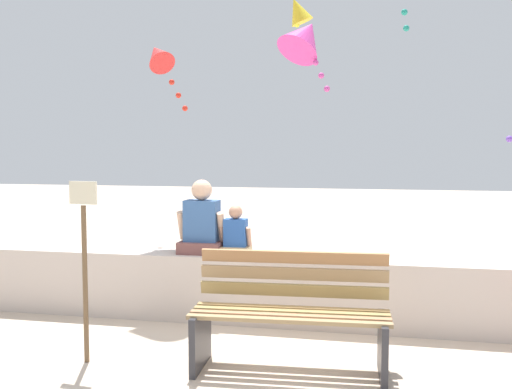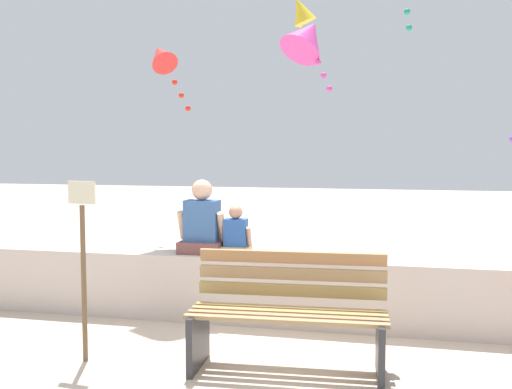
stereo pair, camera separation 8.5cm
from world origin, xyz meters
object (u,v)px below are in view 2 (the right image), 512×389
at_px(park_bench, 288,316).
at_px(person_adult, 202,224).
at_px(person_child, 236,235).
at_px(kite_yellow, 301,11).
at_px(kite_magenta, 307,37).
at_px(kite_red, 162,57).
at_px(sign_post, 83,257).

height_order(park_bench, person_adult, person_adult).
relative_size(person_child, kite_yellow, 0.61).
distance_m(person_adult, person_child, 0.36).
relative_size(person_adult, person_child, 1.51).
xyz_separation_m(kite_magenta, kite_red, (-2.02, -0.18, -0.22)).
bearing_deg(kite_magenta, park_bench, -84.26).
bearing_deg(kite_yellow, person_adult, -100.72).
height_order(park_bench, kite_red, kite_red).
bearing_deg(kite_red, person_child, -53.42).
height_order(park_bench, kite_yellow, kite_yellow).
bearing_deg(sign_post, kite_yellow, 75.96).
bearing_deg(kite_magenta, person_child, -98.84).
bearing_deg(park_bench, sign_post, -172.77).
distance_m(park_bench, kite_magenta, 4.57).
bearing_deg(kite_magenta, kite_yellow, 107.87).
height_order(park_bench, kite_magenta, kite_magenta).
bearing_deg(person_adult, sign_post, -110.59).
bearing_deg(kite_magenta, sign_post, -108.20).
bearing_deg(park_bench, person_adult, 131.87).
height_order(person_child, kite_yellow, kite_yellow).
height_order(person_child, kite_red, kite_red).
xyz_separation_m(kite_magenta, sign_post, (-1.25, -3.81, -2.35)).
bearing_deg(kite_red, kite_yellow, 20.92).
bearing_deg(sign_post, person_child, 58.12).
bearing_deg(person_child, sign_post, -121.88).
bearing_deg(kite_yellow, sign_post, -104.04).
distance_m(park_bench, kite_red, 4.90).
bearing_deg(person_child, kite_yellow, 86.00).
relative_size(person_adult, kite_yellow, 0.92).
height_order(person_child, kite_magenta, kite_magenta).
xyz_separation_m(person_child, kite_red, (-1.64, 2.22, 2.13)).
height_order(kite_magenta, sign_post, kite_magenta).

